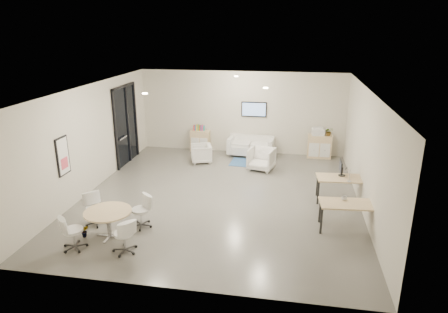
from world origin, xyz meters
name	(u,v)px	position (x,y,z in m)	size (l,w,h in m)	color
room_shell	(221,145)	(0.00, 0.00, 1.60)	(9.60, 10.60, 4.80)	#5B5A53
glass_door	(126,123)	(-3.95, 2.51, 1.50)	(0.09, 1.90, 2.85)	black
artwork	(63,156)	(-3.97, -1.60, 1.55)	(0.05, 0.54, 1.04)	black
wall_tv	(254,109)	(0.50, 4.46, 1.75)	(0.98, 0.06, 0.58)	black
ceiling_spots	(219,85)	(-0.20, 0.83, 3.18)	(3.14, 4.14, 0.03)	#FFEAC6
sideboard_left	(200,141)	(-1.62, 4.28, 0.43)	(0.76, 0.40, 0.85)	tan
sideboard_right	(319,146)	(3.06, 4.26, 0.44)	(0.89, 0.43, 0.89)	tan
books	(199,128)	(-1.66, 4.28, 0.96)	(0.44, 0.14, 0.22)	red
printer	(318,131)	(2.97, 4.26, 1.04)	(0.49, 0.43, 0.31)	white
loveseat	(251,147)	(0.46, 4.06, 0.35)	(1.79, 0.99, 0.65)	silver
blue_rug	(250,163)	(0.54, 3.14, 0.01)	(1.45, 0.97, 0.01)	#315B98
armchair_left	(201,153)	(-1.28, 2.94, 0.37)	(0.72, 0.67, 0.74)	silver
armchair_right	(261,158)	(0.99, 2.52, 0.43)	(0.83, 0.78, 0.86)	silver
desk_rear	(342,180)	(3.48, 0.23, 0.66)	(1.47, 0.82, 0.74)	tan
desk_front	(349,206)	(3.46, -1.49, 0.65)	(1.44, 0.81, 0.72)	tan
monitor	(341,168)	(3.44, 0.38, 0.97)	(0.20, 0.50, 0.44)	black
round_table	(108,214)	(-2.20, -2.84, 0.60)	(1.12, 1.12, 0.68)	tan
meeting_chairs	(109,221)	(-2.20, -2.84, 0.41)	(2.08, 2.08, 0.82)	white
plant_cabinet	(329,132)	(3.37, 4.24, 1.02)	(0.29, 0.32, 0.25)	#3F7F3F
plant_floor	(85,234)	(-2.78, -2.94, 0.07)	(0.17, 0.30, 0.13)	#3F7F3F
cup	(344,198)	(3.36, -1.33, 0.79)	(0.13, 0.10, 0.13)	white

